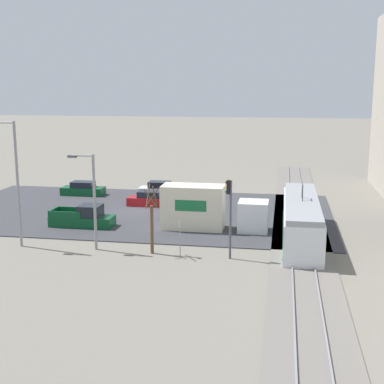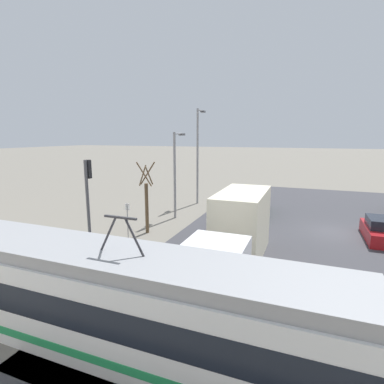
{
  "view_description": "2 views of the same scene",
  "coord_description": "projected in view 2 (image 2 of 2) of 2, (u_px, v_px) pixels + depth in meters",
  "views": [
    {
      "loc": [
        48.01,
        13.55,
        11.72
      ],
      "look_at": [
        6.63,
        6.43,
        3.41
      ],
      "focal_mm": 50.0,
      "sensor_mm": 36.0,
      "label": 1
    },
    {
      "loc": [
        2.19,
        22.25,
        6.7
      ],
      "look_at": [
        8.75,
        5.28,
        3.29
      ],
      "focal_mm": 28.0,
      "sensor_mm": 36.0,
      "label": 2
    }
  ],
  "objects": [
    {
      "name": "street_lamp_near_crossing",
      "position": [
        176.0,
        168.0,
        24.38
      ],
      "size": [
        0.36,
        1.95,
        7.01
      ],
      "color": "gray",
      "rests_on": "ground"
    },
    {
      "name": "road_surface",
      "position": [
        336.0,
        233.0,
        20.84
      ],
      "size": [
        20.53,
        36.4,
        0.08
      ],
      "color": "#38383D",
      "rests_on": "ground"
    },
    {
      "name": "street_lamp_mid_block",
      "position": [
        198.0,
        151.0,
        29.47
      ],
      "size": [
        0.36,
        1.95,
        9.29
      ],
      "color": "gray",
      "rests_on": "ground"
    },
    {
      "name": "no_parking_sign",
      "position": [
        128.0,
        219.0,
        18.99
      ],
      "size": [
        0.32,
        0.08,
        2.52
      ],
      "color": "gray",
      "rests_on": "ground"
    },
    {
      "name": "street_tree",
      "position": [
        147.0,
        201.0,
        20.67
      ],
      "size": [
        1.18,
        0.98,
        5.0
      ],
      "color": "brown",
      "rests_on": "ground"
    },
    {
      "name": "box_truck",
      "position": [
        237.0,
        233.0,
        15.54
      ],
      "size": [
        2.46,
        8.76,
        3.64
      ],
      "color": "silver",
      "rests_on": "ground"
    },
    {
      "name": "traffic_light_pole",
      "position": [
        88.0,
        198.0,
        15.45
      ],
      "size": [
        0.28,
        0.47,
        5.51
      ],
      "color": "#47474C",
      "rests_on": "ground"
    },
    {
      "name": "ground_plane",
      "position": [
        336.0,
        234.0,
        20.85
      ],
      "size": [
        320.0,
        320.0,
        0.0
      ],
      "primitive_type": "plane",
      "color": "slate"
    },
    {
      "name": "sedan_car_2",
      "position": [
        380.0,
        231.0,
        19.32
      ],
      "size": [
        1.77,
        4.28,
        1.45
      ],
      "color": "maroon",
      "rests_on": "ground"
    },
    {
      "name": "pickup_truck",
      "position": [
        254.0,
        206.0,
        25.64
      ],
      "size": [
        1.96,
        5.36,
        1.85
      ],
      "color": "#0C4723",
      "rests_on": "ground"
    },
    {
      "name": "light_rail_tram",
      "position": [
        124.0,
        302.0,
        9.28
      ],
      "size": [
        14.01,
        2.73,
        4.3
      ],
      "color": "silver",
      "rests_on": "ground"
    }
  ]
}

